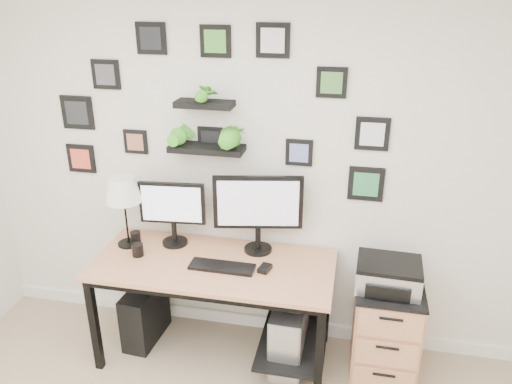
% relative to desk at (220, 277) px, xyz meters
% --- Properties ---
extents(room, '(4.00, 4.00, 4.00)m').
position_rel_desk_xyz_m(room, '(0.16, 0.32, -0.58)').
color(room, tan).
rests_on(room, ground).
extents(desk, '(1.60, 0.70, 0.75)m').
position_rel_desk_xyz_m(desk, '(0.00, 0.00, 0.00)').
color(desk, tan).
rests_on(desk, ground).
extents(monitor_left, '(0.46, 0.19, 0.47)m').
position_rel_desk_xyz_m(monitor_left, '(-0.37, 0.16, 0.40)').
color(monitor_left, black).
rests_on(monitor_left, desk).
extents(monitor_right, '(0.59, 0.22, 0.55)m').
position_rel_desk_xyz_m(monitor_right, '(0.22, 0.18, 0.45)').
color(monitor_right, black).
rests_on(monitor_right, desk).
extents(keyboard, '(0.43, 0.14, 0.02)m').
position_rel_desk_xyz_m(keyboard, '(0.04, -0.09, 0.13)').
color(keyboard, black).
rests_on(keyboard, desk).
extents(mouse, '(0.09, 0.11, 0.03)m').
position_rel_desk_xyz_m(mouse, '(0.32, -0.06, 0.14)').
color(mouse, black).
rests_on(mouse, desk).
extents(table_lamp, '(0.25, 0.25, 0.51)m').
position_rel_desk_xyz_m(table_lamp, '(-0.69, 0.09, 0.53)').
color(table_lamp, black).
rests_on(table_lamp, desk).
extents(mug, '(0.08, 0.08, 0.09)m').
position_rel_desk_xyz_m(mug, '(-0.56, -0.05, 0.17)').
color(mug, black).
rests_on(mug, desk).
extents(pen_cup, '(0.07, 0.07, 0.09)m').
position_rel_desk_xyz_m(pen_cup, '(-0.65, 0.11, 0.17)').
color(pen_cup, black).
rests_on(pen_cup, desk).
extents(pc_tower_black, '(0.22, 0.44, 0.43)m').
position_rel_desk_xyz_m(pc_tower_black, '(-0.59, 0.02, -0.41)').
color(pc_tower_black, black).
rests_on(pc_tower_black, ground).
extents(pc_tower_grey, '(0.23, 0.49, 0.48)m').
position_rel_desk_xyz_m(pc_tower_grey, '(0.49, -0.02, -0.38)').
color(pc_tower_grey, gray).
rests_on(pc_tower_grey, ground).
extents(file_cabinet, '(0.43, 0.53, 0.67)m').
position_rel_desk_xyz_m(file_cabinet, '(1.12, 0.06, -0.29)').
color(file_cabinet, tan).
rests_on(file_cabinet, ground).
extents(printer, '(0.41, 0.34, 0.18)m').
position_rel_desk_xyz_m(printer, '(1.10, 0.03, 0.14)').
color(printer, silver).
rests_on(printer, file_cabinet).
extents(wall_decor, '(2.25, 0.18, 1.11)m').
position_rel_desk_xyz_m(wall_decor, '(-0.12, 0.27, 1.03)').
color(wall_decor, black).
rests_on(wall_decor, ground).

